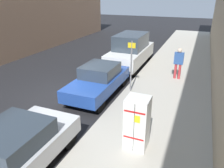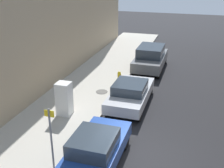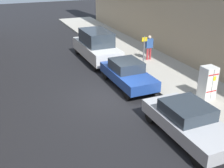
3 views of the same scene
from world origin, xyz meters
The scene contains 8 objects.
ground_plane centered at (0.00, 0.00, 0.00)m, with size 80.00×80.00×0.00m, color black.
sidewalk_slab centered at (-4.54, 0.00, 0.07)m, with size 4.02×44.00×0.15m, color #B2ADA0.
discarded_refrigerator centered at (-4.30, 2.25, 0.99)m, with size 0.69×0.65×1.68m.
street_sign_post centered at (-2.85, -1.67, 1.53)m, with size 0.36×0.07×2.46m.
pedestrian_walking_far centered at (-4.75, -4.25, 1.15)m, with size 0.50×0.23×1.72m.
parked_van_white centered at (-1.48, -5.96, 1.06)m, with size 1.94×5.13×2.14m.
parked_hatchback_blue centered at (-1.48, -0.99, 0.76)m, with size 1.72×4.16×1.47m.
parked_sedan_silver centered at (-1.48, 4.49, 0.71)m, with size 1.87×4.32×1.37m.
Camera 1 is at (-5.73, 7.71, 4.60)m, focal length 35.00 mm.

